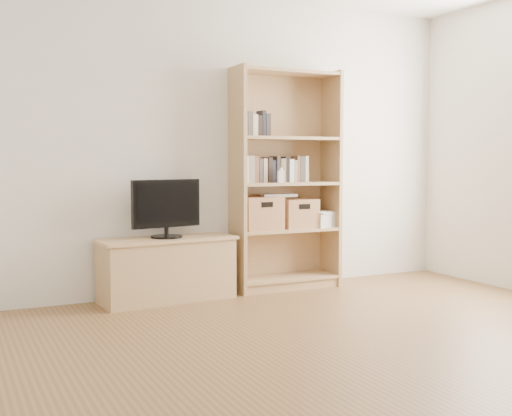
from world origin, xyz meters
TOP-DOWN VIEW (x-y plane):
  - floor at (0.00, 0.00)m, footprint 4.50×5.00m
  - back_wall at (0.00, 2.50)m, footprint 4.50×0.02m
  - tv_stand at (-0.66, 2.30)m, footprint 1.12×0.50m
  - bookshelf at (0.47, 2.32)m, footprint 0.99×0.36m
  - television at (-0.66, 2.30)m, footprint 0.61×0.15m
  - books_row_mid at (0.47, 2.35)m, footprint 0.85×0.19m
  - books_row_upper at (0.25, 2.35)m, footprint 0.34×0.13m
  - baby_monitor at (0.36, 2.22)m, footprint 0.06×0.04m
  - basket_left at (0.21, 2.32)m, footprint 0.35×0.29m
  - basket_right at (0.59, 2.32)m, footprint 0.32×0.27m
  - laptop at (0.39, 2.31)m, footprint 0.34×0.28m
  - magazine_stack at (0.81, 2.32)m, footprint 0.24×0.30m

SIDE VIEW (x-z plane):
  - floor at x=0.00m, z-range -0.01..0.01m
  - tv_stand at x=-0.66m, z-range 0.00..0.50m
  - magazine_stack at x=0.81m, z-range 0.55..0.67m
  - basket_right at x=0.59m, z-range 0.55..0.81m
  - basket_left at x=0.21m, z-range 0.55..0.84m
  - television at x=-0.66m, z-range 0.52..1.00m
  - laptop at x=0.39m, z-range 0.84..0.86m
  - bookshelf at x=0.47m, z-range 0.00..1.97m
  - baby_monitor at x=0.36m, z-range 0.96..1.07m
  - books_row_mid at x=0.47m, z-range 0.96..1.19m
  - back_wall at x=0.00m, z-range 0.00..2.60m
  - books_row_upper at x=0.25m, z-range 1.37..1.55m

